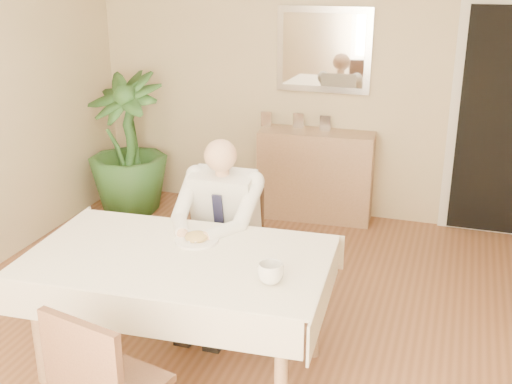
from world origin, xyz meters
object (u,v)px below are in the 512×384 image
(seated_man, at_px, (217,225))
(potted_palm, at_px, (127,144))
(sideboard, at_px, (316,175))
(dining_table, at_px, (179,268))
(coffee_mug, at_px, (271,273))
(chair_far, at_px, (232,240))

(seated_man, xyz_separation_m, potted_palm, (-1.55, 1.61, -0.03))
(sideboard, xyz_separation_m, potted_palm, (-1.75, -0.37, 0.25))
(dining_table, xyz_separation_m, potted_palm, (-1.55, 2.21, -0.00))
(dining_table, xyz_separation_m, coffee_mug, (0.59, -0.15, 0.14))
(dining_table, height_order, seated_man, seated_man)
(coffee_mug, height_order, potted_palm, potted_palm)
(dining_table, relative_size, coffee_mug, 12.90)
(chair_far, relative_size, potted_palm, 0.62)
(chair_far, relative_size, seated_man, 0.67)
(potted_palm, bearing_deg, seated_man, -46.20)
(seated_man, height_order, sideboard, seated_man)
(coffee_mug, distance_m, potted_palm, 3.18)
(chair_far, relative_size, coffee_mug, 6.03)
(sideboard, distance_m, potted_palm, 1.81)
(dining_table, xyz_separation_m, seated_man, (0.00, 0.59, 0.02))
(dining_table, xyz_separation_m, sideboard, (0.21, 2.58, -0.25))
(seated_man, relative_size, potted_palm, 0.94)
(coffee_mug, bearing_deg, seated_man, 128.64)
(chair_far, bearing_deg, seated_man, -92.82)
(chair_far, height_order, coffee_mug, coffee_mug)
(dining_table, height_order, sideboard, sideboard)
(dining_table, bearing_deg, seated_man, 86.50)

